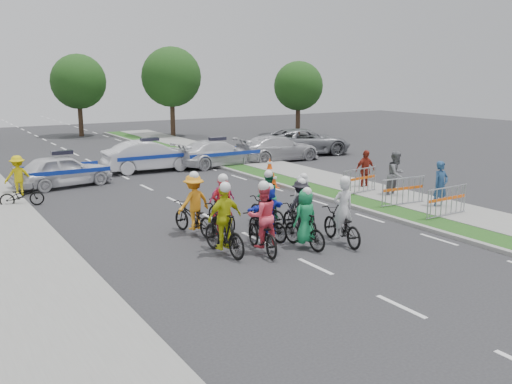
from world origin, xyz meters
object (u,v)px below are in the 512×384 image
spectator_0 (441,185)px  rider_8 (267,205)px  rider_4 (300,212)px  rider_5 (268,216)px  rider_0 (342,221)px  tree_1 (171,77)px  tree_4 (78,82)px  rider_1 (305,224)px  police_car_2 (218,153)px  civilian_sedan (278,148)px  spectator_1 (396,175)px  police_car_0 (63,170)px  rider_6 (222,218)px  civilian_suv (305,142)px  police_car_1 (150,156)px  barrier_1 (403,193)px  rider_2 (262,226)px  rider_7 (302,204)px  barrier_2 (359,182)px  barrier_0 (447,203)px  marshal_hiviz (18,176)px  cone_1 (270,165)px  rider_10 (194,210)px  parked_bike (22,196)px  rider_3 (224,227)px  tree_2 (298,86)px  cone_0 (273,180)px

spectator_0 → rider_8: bearing=169.6°
rider_4 → rider_5: 1.26m
rider_0 → tree_1: bearing=-95.6°
rider_8 → tree_4: (1.90, 29.97, 3.50)m
rider_1 → police_car_2: bearing=-114.5°
civilian_sedan → tree_1: size_ratio=0.72×
spectator_1 → police_car_0: bearing=124.6°
rider_6 → civilian_suv: rider_6 is taller
police_car_1 → tree_1: bearing=-24.7°
rider_4 → barrier_1: size_ratio=0.87×
rider_2 → spectator_0: 8.24m
spectator_1 → tree_4: 29.63m
rider_7 → tree_1: 27.61m
police_car_2 → barrier_2: bearing=-177.3°
police_car_0 → barrier_0: police_car_0 is taller
barrier_1 → police_car_1: bearing=111.9°
rider_6 → tree_1: 28.70m
marshal_hiviz → barrier_2: marshal_hiviz is taller
rider_8 → civilian_suv: rider_8 is taller
cone_1 → barrier_2: bearing=-90.5°
rider_2 → rider_10: 2.74m
rider_6 → marshal_hiviz: rider_6 is taller
marshal_hiviz → tree_1: tree_1 is taller
marshal_hiviz → parked_bike: size_ratio=1.05×
rider_8 → rider_1: bearing=76.5°
rider_0 → spectator_0: 5.95m
marshal_hiviz → rider_7: bearing=124.2°
rider_4 → civilian_suv: bearing=-127.0°
civilian_suv → police_car_0: bearing=112.5°
police_car_2 → parked_bike: police_car_2 is taller
spectator_1 → parked_bike: size_ratio=1.20×
police_car_0 → barrier_1: 14.33m
cone_1 → spectator_1: bearing=-83.0°
rider_2 → barrier_0: bearing=-171.4°
rider_3 → rider_5: bearing=-167.1°
rider_3 → marshal_hiviz: size_ratio=1.26×
rider_10 → tree_1: (10.37, 25.68, 3.77)m
tree_2 → rider_2: bearing=-127.3°
rider_1 → parked_bike: bearing=-64.8°
police_car_0 → barrier_2: police_car_0 is taller
police_car_1 → civilian_suv: bearing=-83.1°
spectator_1 → cone_1: 7.82m
rider_3 → marshal_hiviz: bearing=-77.7°
civilian_sedan → parked_bike: civilian_sedan is taller
rider_2 → spectator_1: bearing=-148.9°
rider_6 → spectator_0: (8.55, -0.69, 0.22)m
rider_1 → cone_0: size_ratio=2.53×
rider_2 → cone_1: size_ratio=2.98×
rider_10 → police_car_2: rider_10 is taller
rider_3 → tree_4: size_ratio=0.32×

